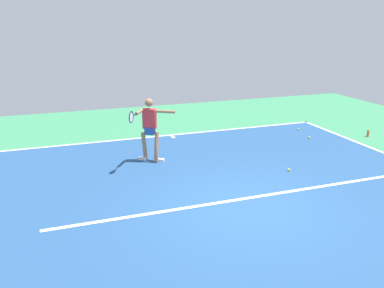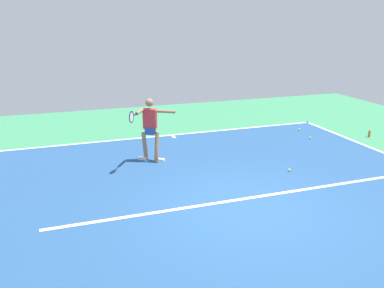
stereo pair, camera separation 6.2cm
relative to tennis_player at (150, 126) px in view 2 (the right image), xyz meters
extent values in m
plane|color=#388456|center=(-1.22, 3.27, -0.98)|extent=(20.44, 20.44, 0.00)
cube|color=navy|center=(-1.22, 3.27, -0.97)|extent=(10.59, 11.09, 0.00)
cube|color=white|center=(-1.22, -2.22, -0.97)|extent=(10.59, 0.10, 0.01)
cube|color=white|center=(-1.22, 2.95, -0.97)|extent=(7.94, 0.10, 0.01)
cube|color=white|center=(-1.22, -2.02, -0.97)|extent=(0.10, 0.30, 0.01)
cylinder|color=#9E7051|center=(-0.16, 0.05, -0.58)|extent=(0.23, 0.29, 0.81)
cube|color=white|center=(-0.23, 0.09, -0.94)|extent=(0.26, 0.21, 0.07)
cylinder|color=#9E7051|center=(0.13, -0.12, -0.58)|extent=(0.23, 0.29, 0.81)
cube|color=white|center=(0.20, -0.16, -0.94)|extent=(0.26, 0.21, 0.07)
cube|color=#2D4799|center=(-0.01, -0.03, -0.13)|extent=(0.31, 0.30, 0.20)
cube|color=red|center=(-0.01, -0.03, 0.19)|extent=(0.38, 0.33, 0.52)
sphere|color=#9E7051|center=(-0.01, -0.03, 0.62)|extent=(0.21, 0.21, 0.21)
cylinder|color=#9E7051|center=(-0.38, 0.19, 0.40)|extent=(0.49, 0.34, 0.08)
cylinder|color=#9E7051|center=(0.27, 0.10, 0.43)|extent=(0.34, 0.49, 0.08)
cylinder|color=black|center=(0.46, 0.42, 0.43)|extent=(0.14, 0.20, 0.03)
torus|color=black|center=(0.58, 0.63, 0.43)|extent=(0.17, 0.26, 0.29)
cylinder|color=silver|center=(0.58, 0.63, 0.43)|extent=(0.13, 0.22, 0.25)
sphere|color=yellow|center=(-5.30, -0.38, -0.94)|extent=(0.07, 0.07, 0.07)
sphere|color=yellow|center=(-3.12, 1.87, -0.94)|extent=(0.07, 0.07, 0.07)
sphere|color=#C6E53D|center=(-5.56, -1.38, -0.94)|extent=(0.07, 0.07, 0.07)
cylinder|color=#D84C1E|center=(-7.23, 0.07, -0.87)|extent=(0.07, 0.07, 0.22)
camera|label=1|loc=(2.22, 9.76, 2.65)|focal=36.70mm
camera|label=2|loc=(2.16, 9.78, 2.65)|focal=36.70mm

